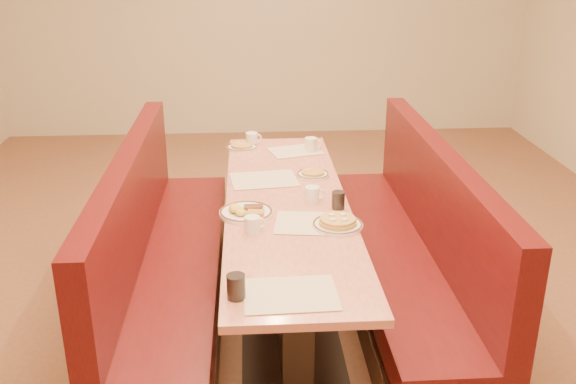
{
  "coord_description": "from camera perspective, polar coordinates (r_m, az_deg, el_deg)",
  "views": [
    {
      "loc": [
        -0.22,
        -3.4,
        2.16
      ],
      "look_at": [
        0.0,
        -0.1,
        0.85
      ],
      "focal_mm": 40.0,
      "sensor_mm": 36.0,
      "label": 1
    }
  ],
  "objects": [
    {
      "name": "placemat_near_right",
      "position": [
        3.41,
        2.25,
        -2.78
      ],
      "size": [
        0.44,
        0.35,
        0.0
      ],
      "primitive_type": "cube",
      "rotation": [
        0.0,
        0.0,
        -0.13
      ],
      "color": "beige",
      "rests_on": "diner_table"
    },
    {
      "name": "placemat_far_left",
      "position": [
        4.02,
        -2.14,
        1.12
      ],
      "size": [
        0.44,
        0.35,
        0.0
      ],
      "primitive_type": "cube",
      "rotation": [
        0.0,
        0.0,
        0.12
      ],
      "color": "beige",
      "rests_on": "diner_table"
    },
    {
      "name": "extra_plate_mid",
      "position": [
        4.09,
        2.21,
        1.63
      ],
      "size": [
        0.21,
        0.21,
        0.04
      ],
      "rotation": [
        0.0,
        0.0,
        0.25
      ],
      "color": "white",
      "rests_on": "diner_table"
    },
    {
      "name": "pancake_plate",
      "position": [
        3.38,
        4.44,
        -2.77
      ],
      "size": [
        0.27,
        0.27,
        0.06
      ],
      "rotation": [
        0.0,
        0.0,
        0.31
      ],
      "color": "white",
      "rests_on": "diner_table"
    },
    {
      "name": "coffee_mug_c",
      "position": [
        4.57,
        2.09,
        4.28
      ],
      "size": [
        0.12,
        0.09,
        0.09
      ],
      "rotation": [
        0.0,
        0.0,
        0.04
      ],
      "color": "white",
      "rests_on": "diner_table"
    },
    {
      "name": "booth_left",
      "position": [
        3.88,
        -11.02,
        -6.46
      ],
      "size": [
        0.55,
        2.5,
        1.05
      ],
      "color": "#4C3326",
      "rests_on": "ground"
    },
    {
      "name": "placemat_far_right",
      "position": [
        4.56,
        0.66,
        3.68
      ],
      "size": [
        0.41,
        0.35,
        0.0
      ],
      "primitive_type": "cube",
      "rotation": [
        0.0,
        0.0,
        0.27
      ],
      "color": "beige",
      "rests_on": "diner_table"
    },
    {
      "name": "eggs_plate",
      "position": [
        3.52,
        -3.81,
        -1.76
      ],
      "size": [
        0.3,
        0.3,
        0.06
      ],
      "rotation": [
        0.0,
        0.0,
        -0.12
      ],
      "color": "white",
      "rests_on": "diner_table"
    },
    {
      "name": "soda_tumbler_near",
      "position": [
        2.72,
        -4.64,
        -8.4
      ],
      "size": [
        0.08,
        0.08,
        0.11
      ],
      "color": "black",
      "rests_on": "diner_table"
    },
    {
      "name": "soda_tumbler_mid",
      "position": [
        3.59,
        4.48,
        -0.74
      ],
      "size": [
        0.07,
        0.07,
        0.1
      ],
      "color": "black",
      "rests_on": "diner_table"
    },
    {
      "name": "booth_right",
      "position": [
        3.96,
        10.6,
        -5.81
      ],
      "size": [
        0.55,
        2.5,
        1.05
      ],
      "color": "#4C3326",
      "rests_on": "ground"
    },
    {
      "name": "diner_table",
      "position": [
        3.84,
        -0.09,
        -6.07
      ],
      "size": [
        0.7,
        2.5,
        0.75
      ],
      "color": "black",
      "rests_on": "ground"
    },
    {
      "name": "ground",
      "position": [
        4.03,
        -0.09,
        -10.79
      ],
      "size": [
        8.0,
        8.0,
        0.0
      ],
      "primitive_type": "plane",
      "color": "#9E6647",
      "rests_on": "ground"
    },
    {
      "name": "placemat_near_left",
      "position": [
        2.76,
        0.22,
        -9.06
      ],
      "size": [
        0.41,
        0.31,
        0.0
      ],
      "primitive_type": "cube",
      "rotation": [
        0.0,
        0.0,
        0.03
      ],
      "color": "beige",
      "rests_on": "diner_table"
    },
    {
      "name": "coffee_mug_b",
      "position": [
        3.3,
        -3.13,
        -2.88
      ],
      "size": [
        0.11,
        0.08,
        0.09
      ],
      "rotation": [
        0.0,
        0.0,
        0.3
      ],
      "color": "white",
      "rests_on": "diner_table"
    },
    {
      "name": "coffee_mug_d",
      "position": [
        4.7,
        -3.2,
        4.75
      ],
      "size": [
        0.12,
        0.09,
        0.09
      ],
      "rotation": [
        0.0,
        0.0,
        0.39
      ],
      "color": "white",
      "rests_on": "diner_table"
    },
    {
      "name": "coffee_mug_a",
      "position": [
        3.68,
        2.21,
        -0.18
      ],
      "size": [
        0.12,
        0.08,
        0.09
      ],
      "rotation": [
        0.0,
        0.0,
        0.01
      ],
      "color": "white",
      "rests_on": "diner_table"
    },
    {
      "name": "extra_plate_far",
      "position": [
        4.63,
        -4.12,
        4.03
      ],
      "size": [
        0.22,
        0.22,
        0.04
      ],
      "rotation": [
        0.0,
        0.0,
        0.21
      ],
      "color": "white",
      "rests_on": "diner_table"
    }
  ]
}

